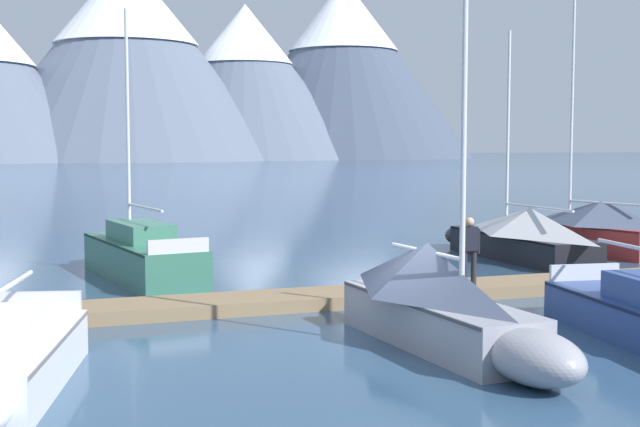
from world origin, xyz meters
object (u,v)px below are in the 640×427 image
Objects in this scene: sailboat_mid_dock_starboard at (444,301)px; sailboat_outer_slip at (518,235)px; sailboat_end_of_dock at (588,228)px; person_on_dock at (469,247)px; sailboat_mid_dock_port at (136,254)px.

sailboat_outer_slip is (7.36, 11.06, -0.09)m from sailboat_mid_dock_starboard.
sailboat_end_of_dock reaches higher than person_on_dock.
sailboat_end_of_dock is at bearing 5.73° from sailboat_mid_dock_port.
sailboat_mid_dock_port is 0.88× the size of sailboat_mid_dock_starboard.
sailboat_mid_dock_port reaches higher than sailboat_outer_slip.
sailboat_outer_slip reaches higher than person_on_dock.
sailboat_end_of_dock is (15.59, 1.57, 0.22)m from sailboat_mid_dock_port.
person_on_dock is (2.77, 4.90, 0.36)m from sailboat_mid_dock_starboard.
sailboat_mid_dock_starboard is 5.64m from person_on_dock.
sailboat_mid_dock_port is 12.44m from sailboat_outer_slip.
sailboat_mid_dock_starboard is at bearing -131.39° from sailboat_end_of_dock.
sailboat_end_of_dock reaches higher than sailboat_outer_slip.
person_on_dock is (7.83, -5.48, 0.60)m from sailboat_mid_dock_port.
sailboat_outer_slip is (12.42, 0.67, 0.15)m from sailboat_mid_dock_port.
sailboat_mid_dock_starboard reaches higher than sailboat_mid_dock_port.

